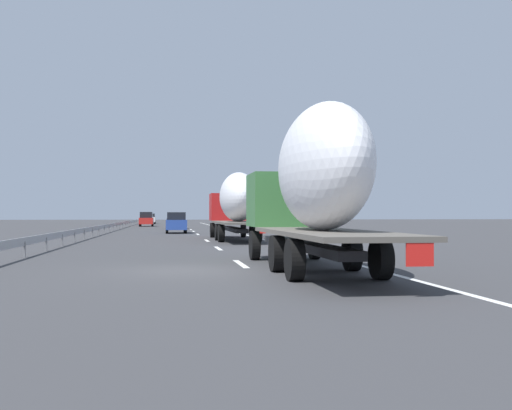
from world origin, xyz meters
name	(u,v)px	position (x,y,z in m)	size (l,w,h in m)	color
ground_plane	(175,232)	(40.00, 0.00, 0.00)	(260.00, 260.00, 0.00)	#38383A
lane_stripe_0	(241,264)	(2.00, -1.80, 0.00)	(3.20, 0.20, 0.01)	white
lane_stripe_1	(218,248)	(11.12, -1.80, 0.00)	(3.20, 0.20, 0.01)	white
lane_stripe_2	(207,241)	(19.82, -1.80, 0.00)	(3.20, 0.20, 0.01)	white
lane_stripe_3	(198,234)	(31.82, -1.80, 0.00)	(3.20, 0.20, 0.01)	white
lane_stripe_4	(193,231)	(40.50, -1.80, 0.00)	(3.20, 0.20, 0.01)	white
lane_stripe_5	(191,229)	(47.45, -1.80, 0.00)	(3.20, 0.20, 0.01)	white
lane_stripe_6	(187,226)	(63.47, -1.80, 0.00)	(3.20, 0.20, 0.01)	white
lane_stripe_7	(185,226)	(70.11, -1.80, 0.00)	(3.20, 0.20, 0.01)	white
lane_stripe_8	(185,226)	(69.00, -1.80, 0.00)	(3.20, 0.20, 0.01)	white
edge_line_right	(227,230)	(45.00, -5.50, 0.00)	(110.00, 0.20, 0.01)	white
truck_lead	(236,203)	(19.89, -3.60, 2.36)	(13.48, 2.55, 4.17)	#B21919
truck_trailing	(313,182)	(-0.68, -3.60, 2.57)	(12.70, 2.55, 4.65)	#387038
car_red_compact	(146,219)	(65.07, 3.57, 0.97)	(4.28, 1.86, 1.95)	red
car_white_van	(150,219)	(87.73, 3.73, 0.90)	(4.12, 1.80, 1.77)	white
car_blue_sedan	(176,223)	(35.05, -0.09, 0.92)	(4.48, 1.79, 1.81)	#28479E
car_black_suv	(175,221)	(51.12, -0.11, 0.93)	(4.68, 1.84, 1.83)	black
road_sign	(244,210)	(40.31, -6.70, 2.06)	(0.10, 0.90, 2.96)	gray
tree_0	(241,203)	(77.77, -10.89, 3.37)	(2.95, 2.95, 5.53)	#472D19
tree_1	(252,197)	(76.42, -12.43, 4.35)	(3.42, 3.42, 7.31)	#472D19
tree_2	(237,199)	(88.24, -11.35, 4.32)	(2.97, 2.97, 6.91)	#472D19
guardrail_median	(113,225)	(43.00, 6.00, 0.58)	(94.00, 0.10, 0.76)	#9EA0A5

